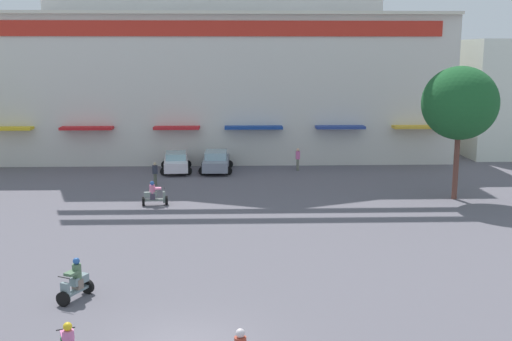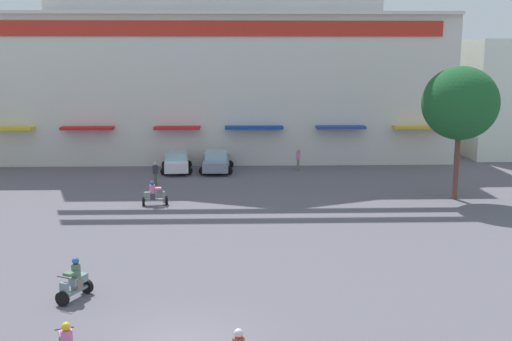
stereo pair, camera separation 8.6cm
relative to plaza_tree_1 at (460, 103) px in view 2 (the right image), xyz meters
name	(u,v)px [view 2 (the right image)]	position (x,y,z in m)	size (l,w,h in m)	color
ground_plane	(203,227)	(-14.73, -5.62, -5.73)	(128.00, 128.00, 0.00)	#5D5962
colonial_building	(217,42)	(-14.73, 17.52, 3.76)	(37.38, 16.88, 21.31)	silver
plaza_tree_1	(460,103)	(0.00, 0.00, 0.00)	(4.42, 4.44, 7.89)	brown
parked_car_0	(177,162)	(-17.50, 9.11, -4.99)	(2.53, 4.47, 1.44)	white
parked_car_1	(217,161)	(-14.55, 9.09, -4.96)	(2.47, 4.36, 1.52)	gray
scooter_rider_4	(75,283)	(-18.79, -14.74, -5.11)	(1.10, 1.51, 1.52)	black
scooter_rider_7	(154,195)	(-17.79, -1.01, -5.14)	(1.52, 0.75, 1.43)	black
pedestrian_0	(298,158)	(-8.50, 9.36, -4.76)	(0.35, 0.35, 1.67)	#696A5A
pedestrian_1	(155,172)	(-18.44, 4.46, -4.85)	(0.47, 0.47, 1.54)	#4E5143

